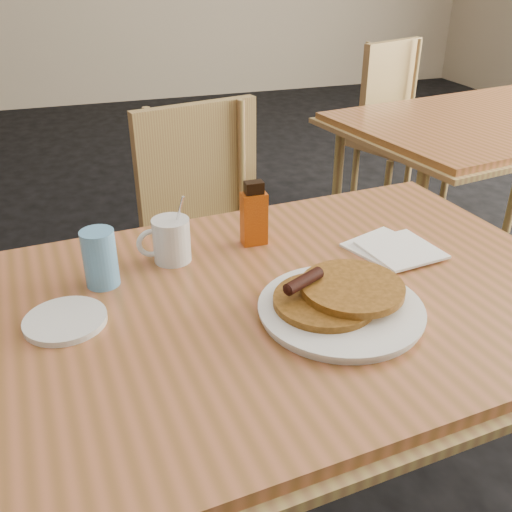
{
  "coord_description": "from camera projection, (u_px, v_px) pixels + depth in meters",
  "views": [
    {
      "loc": [
        -0.32,
        -0.93,
        1.36
      ],
      "look_at": [
        0.01,
        0.03,
        0.81
      ],
      "focal_mm": 40.0,
      "sensor_mm": 36.0,
      "label": 1
    }
  ],
  "objects": [
    {
      "name": "napkin_stack",
      "position": [
        394.0,
        249.0,
        1.3
      ],
      "size": [
        0.2,
        0.21,
        0.01
      ],
      "rotation": [
        0.0,
        0.0,
        0.34
      ],
      "color": "white",
      "rests_on": "main_table"
    },
    {
      "name": "side_saucer",
      "position": [
        65.0,
        320.0,
        1.05
      ],
      "size": [
        0.17,
        0.17,
        0.01
      ],
      "primitive_type": "cylinder",
      "rotation": [
        0.0,
        0.0,
        -0.15
      ],
      "color": "white",
      "rests_on": "main_table"
    },
    {
      "name": "coffee_mug",
      "position": [
        170.0,
        240.0,
        1.24
      ],
      "size": [
        0.12,
        0.08,
        0.15
      ],
      "rotation": [
        0.0,
        0.0,
        0.34
      ],
      "color": "white",
      "rests_on": "main_table"
    },
    {
      "name": "chair_neighbor_far",
      "position": [
        396.0,
        119.0,
        3.02
      ],
      "size": [
        0.55,
        0.57,
        0.94
      ],
      "rotation": [
        0.0,
        0.0,
        0.38
      ],
      "color": "tan",
      "rests_on": "floor"
    },
    {
      "name": "chair_main_far",
      "position": [
        207.0,
        226.0,
        1.86
      ],
      "size": [
        0.5,
        0.51,
        0.94
      ],
      "rotation": [
        0.0,
        0.0,
        0.22
      ],
      "color": "tan",
      "rests_on": "floor"
    },
    {
      "name": "neighbor_table",
      "position": [
        490.0,
        127.0,
        2.35
      ],
      "size": [
        1.36,
        1.03,
        0.75
      ],
      "rotation": [
        0.0,
        0.0,
        0.16
      ],
      "color": "#AC623D",
      "rests_on": "floor"
    },
    {
      "name": "pancake_plate",
      "position": [
        339.0,
        304.0,
        1.07
      ],
      "size": [
        0.31,
        0.31,
        0.07
      ],
      "rotation": [
        0.0,
        0.0,
        0.04
      ],
      "color": "white",
      "rests_on": "main_table"
    },
    {
      "name": "syrup_bottle",
      "position": [
        254.0,
        215.0,
        1.3
      ],
      "size": [
        0.06,
        0.04,
        0.15
      ],
      "rotation": [
        0.0,
        0.0,
        -0.01
      ],
      "color": "maroon",
      "rests_on": "main_table"
    },
    {
      "name": "main_table",
      "position": [
        282.0,
        310.0,
        1.16
      ],
      "size": [
        1.35,
        0.97,
        0.75
      ],
      "rotation": [
        0.0,
        0.0,
        0.08
      ],
      "color": "#AC623D",
      "rests_on": "floor"
    },
    {
      "name": "blue_tumbler",
      "position": [
        100.0,
        258.0,
        1.14
      ],
      "size": [
        0.09,
        0.09,
        0.12
      ],
      "primitive_type": "cylinder",
      "rotation": [
        0.0,
        0.0,
        -0.37
      ],
      "color": "#5DA0DA",
      "rests_on": "main_table"
    }
  ]
}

